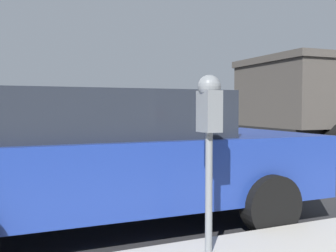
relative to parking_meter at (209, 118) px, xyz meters
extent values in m
plane|color=#2B2B2D|center=(2.52, 0.17, -1.25)|extent=(220.00, 220.00, 0.00)
cylinder|color=gray|center=(0.00, 0.00, -0.62)|extent=(0.06, 0.06, 1.00)
cube|color=gray|center=(0.00, 0.00, 0.05)|extent=(0.20, 0.14, 0.34)
sphere|color=gray|center=(0.00, 0.00, 0.25)|extent=(0.19, 0.19, 0.19)
cube|color=#B21919|center=(0.11, 0.00, 0.01)|extent=(0.01, 0.11, 0.12)
cube|color=black|center=(0.11, 0.00, 0.13)|extent=(0.01, 0.10, 0.08)
cube|color=navy|center=(1.43, 0.44, -0.58)|extent=(1.98, 4.72, 0.70)
cube|color=#232833|center=(1.43, 0.63, 0.01)|extent=(1.72, 2.65, 0.49)
cylinder|color=black|center=(2.36, -1.03, -0.93)|extent=(0.23, 0.64, 0.64)
cylinder|color=black|center=(0.45, -1.00, -0.93)|extent=(0.23, 0.64, 0.64)
cylinder|color=black|center=(5.78, -7.19, -0.73)|extent=(0.35, 1.05, 1.04)
cylinder|color=black|center=(5.87, -5.29, -0.73)|extent=(0.35, 1.05, 1.04)
camera|label=1|loc=(-2.80, 1.61, 0.09)|focal=42.00mm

